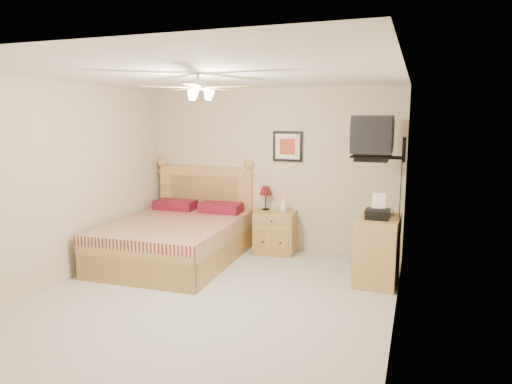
% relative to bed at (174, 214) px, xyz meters
% --- Properties ---
extents(floor, '(4.50, 4.50, 0.00)m').
position_rel_bed_xyz_m(floor, '(1.09, -1.12, -0.70)').
color(floor, '#ADA99C').
rests_on(floor, ground).
extents(ceiling, '(4.00, 4.50, 0.04)m').
position_rel_bed_xyz_m(ceiling, '(1.09, -1.12, 1.80)').
color(ceiling, white).
rests_on(ceiling, ground).
extents(wall_back, '(4.00, 0.04, 2.50)m').
position_rel_bed_xyz_m(wall_back, '(1.09, 1.13, 0.55)').
color(wall_back, '#C1AE8E').
rests_on(wall_back, ground).
extents(wall_front, '(4.00, 0.04, 2.50)m').
position_rel_bed_xyz_m(wall_front, '(1.09, -3.37, 0.55)').
color(wall_front, '#C1AE8E').
rests_on(wall_front, ground).
extents(wall_left, '(0.04, 4.50, 2.50)m').
position_rel_bed_xyz_m(wall_left, '(-0.91, -1.12, 0.55)').
color(wall_left, '#C1AE8E').
rests_on(wall_left, ground).
extents(wall_right, '(0.04, 4.50, 2.50)m').
position_rel_bed_xyz_m(wall_right, '(3.09, -1.12, 0.55)').
color(wall_right, '#C1AE8E').
rests_on(wall_right, ground).
extents(bed, '(1.73, 2.23, 1.41)m').
position_rel_bed_xyz_m(bed, '(0.00, 0.00, 0.00)').
color(bed, '#AF7B4A').
rests_on(bed, ground).
extents(nightstand, '(0.63, 0.50, 0.65)m').
position_rel_bed_xyz_m(nightstand, '(1.24, 0.88, -0.38)').
color(nightstand, '#B6823A').
rests_on(nightstand, ground).
extents(table_lamp, '(0.24, 0.24, 0.37)m').
position_rel_bed_xyz_m(table_lamp, '(1.05, 0.97, 0.13)').
color(table_lamp, '#5D1318').
rests_on(table_lamp, nightstand).
extents(lotion_bottle, '(0.11, 0.12, 0.24)m').
position_rel_bed_xyz_m(lotion_bottle, '(1.36, 0.90, 0.06)').
color(lotion_bottle, white).
rests_on(lotion_bottle, nightstand).
extents(framed_picture, '(0.46, 0.04, 0.46)m').
position_rel_bed_xyz_m(framed_picture, '(1.36, 1.11, 0.92)').
color(framed_picture, black).
rests_on(framed_picture, wall_back).
extents(dresser, '(0.52, 0.73, 0.84)m').
position_rel_bed_xyz_m(dresser, '(2.82, 0.09, -0.28)').
color(dresser, '#B67D41').
rests_on(dresser, ground).
extents(fax_machine, '(0.29, 0.30, 0.30)m').
position_rel_bed_xyz_m(fax_machine, '(2.81, 0.00, 0.29)').
color(fax_machine, black).
rests_on(fax_machine, dresser).
extents(magazine_lower, '(0.24, 0.28, 0.02)m').
position_rel_bed_xyz_m(magazine_lower, '(2.77, 0.29, 0.15)').
color(magazine_lower, beige).
rests_on(magazine_lower, dresser).
extents(magazine_upper, '(0.27, 0.34, 0.02)m').
position_rel_bed_xyz_m(magazine_upper, '(2.76, 0.31, 0.17)').
color(magazine_upper, gray).
rests_on(magazine_upper, magazine_lower).
extents(wall_tv, '(0.56, 0.46, 0.58)m').
position_rel_bed_xyz_m(wall_tv, '(2.84, 0.22, 1.11)').
color(wall_tv, black).
rests_on(wall_tv, wall_right).
extents(ceiling_fan, '(1.14, 1.14, 0.28)m').
position_rel_bed_xyz_m(ceiling_fan, '(1.09, -1.32, 1.66)').
color(ceiling_fan, silver).
rests_on(ceiling_fan, ceiling).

